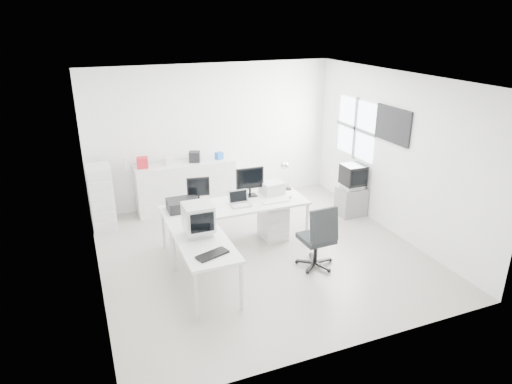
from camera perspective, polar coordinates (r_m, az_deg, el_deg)
name	(u,v)px	position (r m, az deg, el deg)	size (l,w,h in m)	color
floor	(261,253)	(7.55, 0.57, -7.60)	(5.00, 5.00, 0.01)	beige
ceiling	(261,79)	(6.67, 0.66, 13.97)	(5.00, 5.00, 0.01)	white
back_wall	(213,135)	(9.25, -5.37, 7.12)	(5.00, 0.02, 2.80)	silver
left_wall	(89,194)	(6.51, -20.18, -0.29)	(0.02, 5.00, 2.80)	silver
right_wall	(395,155)	(8.23, 16.96, 4.49)	(0.02, 5.00, 2.80)	silver
window	(356,128)	(9.10, 12.34, 7.78)	(0.02, 1.20, 1.10)	white
wall_picture	(393,125)	(8.17, 16.74, 8.02)	(0.04, 0.90, 0.60)	black
main_desk	(236,225)	(7.63, -2.52, -4.13)	(2.40, 0.80, 0.75)	white
side_desk	(205,266)	(6.48, -6.39, -9.18)	(0.70, 1.40, 0.75)	white
drawer_pedestal	(273,221)	(7.94, 2.13, -3.66)	(0.40, 0.50, 0.60)	white
inkjet_printer	(183,205)	(7.33, -9.12, -1.57)	(0.48, 0.38, 0.17)	black
lcd_monitor_small	(198,191)	(7.47, -7.22, 0.19)	(0.37, 0.21, 0.46)	black
lcd_monitor_large	(250,182)	(7.72, -0.77, 1.23)	(0.48, 0.19, 0.50)	black
laptop	(240,200)	(7.37, -1.96, -0.99)	(0.32, 0.33, 0.21)	#B7B7BA
white_keyboard	(275,201)	(7.57, 2.45, -1.16)	(0.47, 0.15, 0.02)	white
white_mouse	(290,197)	(7.73, 4.33, -0.59)	(0.05, 0.05, 0.05)	white
laser_printer	(272,188)	(7.89, 2.02, 0.53)	(0.36, 0.31, 0.21)	silver
desk_lamp	(288,178)	(8.06, 4.08, 1.77)	(0.14, 0.14, 0.43)	silver
crt_monitor	(198,219)	(6.42, -7.23, -3.43)	(0.41, 0.41, 0.47)	#B7B7BA
black_keyboard	(212,254)	(5.96, -5.48, -7.78)	(0.43, 0.17, 0.03)	black
office_chair	(316,235)	(7.01, 7.55, -5.37)	(0.61, 0.61, 1.05)	#26292B
tv_cabinet	(351,201)	(9.02, 11.79, -1.13)	(0.51, 0.41, 0.55)	slate
crt_tv	(353,177)	(8.85, 12.03, 1.87)	(0.50, 0.48, 0.45)	black
sideboard	(186,186)	(9.12, -8.73, 0.71)	(1.93, 0.48, 0.97)	white
clutter_box_a	(143,163)	(8.80, -14.00, 3.58)	(0.20, 0.18, 0.20)	red
clutter_box_b	(169,161)	(8.88, -10.80, 3.81)	(0.14, 0.12, 0.14)	white
clutter_box_c	(195,157)	(8.98, -7.69, 4.39)	(0.21, 0.19, 0.21)	black
clutter_box_d	(219,156)	(9.12, -4.63, 4.55)	(0.14, 0.12, 0.14)	#1854AA
clutter_bottle	(126,163)	(8.80, -15.97, 3.46)	(0.07, 0.07, 0.22)	white
filing_cabinet	(101,197)	(8.65, -18.75, -0.61)	(0.41, 0.49, 1.18)	white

